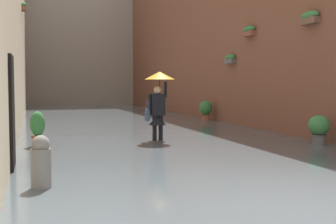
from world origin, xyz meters
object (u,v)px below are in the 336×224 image
(person_wading, at_px, (158,95))
(potted_plant_near_left, at_px, (206,110))
(potted_plant_near_right, at_px, (38,129))
(mooring_bollard, at_px, (41,165))
(potted_plant_mid_left, at_px, (319,129))

(person_wading, distance_m, potted_plant_near_left, 7.20)
(potted_plant_near_left, bearing_deg, potted_plant_near_right, 41.35)
(mooring_bollard, bearing_deg, person_wading, -123.47)
(person_wading, xyz_separation_m, potted_plant_near_right, (3.22, 0.18, -0.82))
(potted_plant_mid_left, bearing_deg, potted_plant_near_right, -14.01)
(potted_plant_near_left, relative_size, potted_plant_near_right, 0.97)
(potted_plant_mid_left, height_order, potted_plant_near_left, potted_plant_near_left)
(potted_plant_mid_left, xyz_separation_m, potted_plant_near_left, (-0.04, -7.97, 0.04))
(person_wading, relative_size, potted_plant_near_right, 2.13)
(person_wading, xyz_separation_m, mooring_bollard, (3.23, 4.88, -0.90))
(person_wading, bearing_deg, potted_plant_near_left, -122.50)
(person_wading, height_order, potted_plant_near_left, person_wading)
(potted_plant_mid_left, bearing_deg, potted_plant_near_left, -90.27)
(person_wading, xyz_separation_m, potted_plant_mid_left, (-3.81, 1.93, -0.85))
(person_wading, relative_size, potted_plant_near_left, 2.20)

